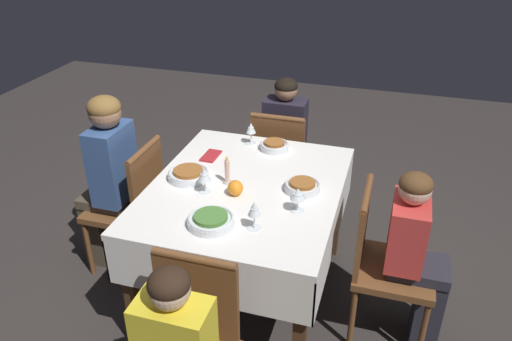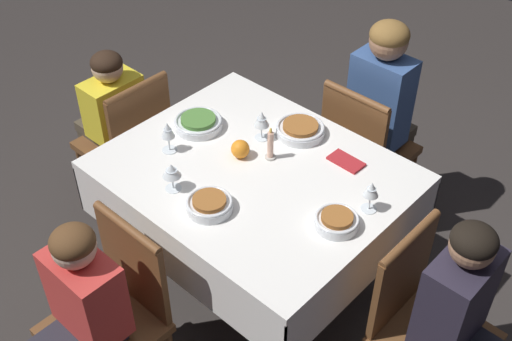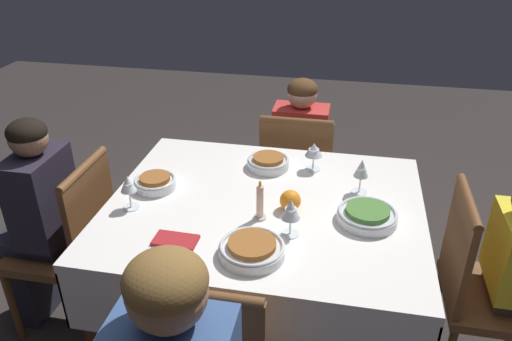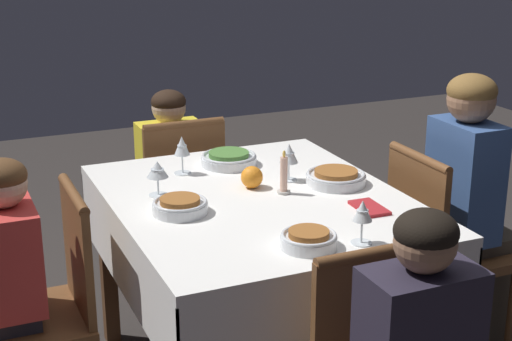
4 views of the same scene
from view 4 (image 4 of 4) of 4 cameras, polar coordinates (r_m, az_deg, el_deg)
name	(u,v)px [view 4 (image 4 of 4)]	position (r m, az deg, el deg)	size (l,w,h in m)	color
dining_table	(257,223)	(2.88, 0.10, -3.84)	(1.26, 1.03, 0.78)	white
chair_south	(439,243)	(3.27, 13.14, -5.17)	(0.41, 0.41, 0.89)	brown
chair_east	(178,196)	(3.72, -5.68, -1.85)	(0.41, 0.41, 0.89)	brown
chair_north	(46,302)	(2.82, -15.02, -9.25)	(0.41, 0.41, 0.89)	brown
person_adult_denim	(473,197)	(3.29, 15.47, -1.89)	(0.30, 0.34, 1.18)	#4C4233
person_child_yellow	(167,176)	(3.85, -6.47, -0.40)	(0.33, 0.30, 0.98)	#4C4233
bowl_south	(336,177)	(2.99, 5.83, -0.49)	(0.23, 0.23, 0.06)	silver
wine_glass_south	(289,155)	(3.00, 2.41, 1.16)	(0.07, 0.07, 0.15)	white
bowl_east	(229,159)	(3.21, -1.99, 0.88)	(0.23, 0.23, 0.06)	silver
wine_glass_east	(182,148)	(3.09, -5.41, 1.67)	(0.07, 0.07, 0.15)	white
bowl_west	(309,239)	(2.42, 3.86, -5.00)	(0.18, 0.18, 0.06)	silver
wine_glass_west	(362,213)	(2.44, 7.75, -3.08)	(0.07, 0.07, 0.14)	white
bowl_north	(180,206)	(2.70, -5.54, -2.56)	(0.19, 0.19, 0.06)	silver
wine_glass_north	(157,171)	(2.86, -7.18, -0.02)	(0.08, 0.08, 0.13)	white
candle_centerpiece	(284,177)	(2.87, 2.05, -0.48)	(0.05, 0.05, 0.17)	beige
orange_fruit	(252,177)	(2.93, -0.30, -0.48)	(0.08, 0.08, 0.08)	orange
napkin_red_folded	(369,208)	(2.76, 8.24, -2.69)	(0.16, 0.09, 0.01)	#AD2328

